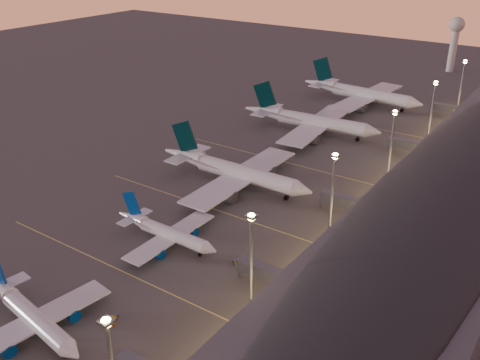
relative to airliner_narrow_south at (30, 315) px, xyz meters
name	(u,v)px	position (x,y,z in m)	size (l,w,h in m)	color
ground	(136,262)	(0.64, 31.27, -3.55)	(700.00, 700.00, 0.00)	#413F3C
airliner_narrow_south	(30,315)	(0.00, 0.00, 0.00)	(38.42, 34.61, 13.72)	silver
airliner_narrow_north	(165,232)	(0.39, 43.13, -0.28)	(35.25, 31.34, 12.65)	silver
airliner_wide_near	(233,171)	(-5.76, 84.45, 1.40)	(59.82, 54.25, 19.21)	silver
airliner_wide_mid	(310,121)	(-8.93, 145.24, 1.59)	(62.33, 56.96, 19.94)	silver
airliner_wide_far	(361,93)	(-7.83, 196.88, 1.75)	(64.29, 58.72, 20.56)	silver
terminal_building	(458,191)	(62.48, 103.73, 5.23)	(56.35, 255.00, 17.46)	#4E4E53
light_masts	(369,153)	(36.64, 96.27, 14.01)	(2.20, 217.20, 25.90)	slate
radar_tower	(455,35)	(10.64, 291.27, 18.33)	(9.00, 9.00, 32.50)	silver
lane_markings	(226,204)	(0.64, 71.27, -3.54)	(90.00, 180.36, 0.00)	#D8C659
baggage_tug_c	(238,264)	(23.45, 45.26, -3.06)	(3.78, 3.05, 1.07)	orange
baggage_tug_d	(112,320)	(13.02, 11.24, -3.05)	(2.84, 3.94, 1.10)	orange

